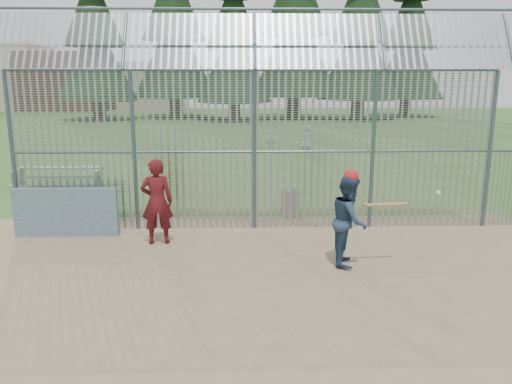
{
  "coord_description": "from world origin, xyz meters",
  "views": [
    {
      "loc": [
        -0.31,
        -8.92,
        3.76
      ],
      "look_at": [
        0.0,
        2.0,
        1.3
      ],
      "focal_mm": 35.0,
      "sensor_mm": 36.0,
      "label": 1
    }
  ],
  "objects_px": {
    "dugout_wall": "(66,212)",
    "trash_can": "(290,204)",
    "onlooker": "(157,202)",
    "batter": "(349,220)",
    "bleacher": "(58,178)"
  },
  "relations": [
    {
      "from": "dugout_wall",
      "to": "trash_can",
      "type": "bearing_deg",
      "value": 16.42
    },
    {
      "from": "trash_can",
      "to": "onlooker",
      "type": "bearing_deg",
      "value": -145.69
    },
    {
      "from": "batter",
      "to": "bleacher",
      "type": "height_order",
      "value": "batter"
    },
    {
      "from": "trash_can",
      "to": "dugout_wall",
      "type": "bearing_deg",
      "value": -163.58
    },
    {
      "from": "dugout_wall",
      "to": "onlooker",
      "type": "bearing_deg",
      "value": -14.56
    },
    {
      "from": "batter",
      "to": "trash_can",
      "type": "bearing_deg",
      "value": 25.54
    },
    {
      "from": "batter",
      "to": "onlooker",
      "type": "distance_m",
      "value": 4.4
    },
    {
      "from": "batter",
      "to": "onlooker",
      "type": "bearing_deg",
      "value": 83.59
    },
    {
      "from": "bleacher",
      "to": "onlooker",
      "type": "bearing_deg",
      "value": -53.83
    },
    {
      "from": "dugout_wall",
      "to": "trash_can",
      "type": "height_order",
      "value": "dugout_wall"
    },
    {
      "from": "batter",
      "to": "bleacher",
      "type": "distance_m",
      "value": 11.48
    },
    {
      "from": "dugout_wall",
      "to": "batter",
      "type": "height_order",
      "value": "batter"
    },
    {
      "from": "dugout_wall",
      "to": "bleacher",
      "type": "bearing_deg",
      "value": 111.3
    },
    {
      "from": "onlooker",
      "to": "bleacher",
      "type": "height_order",
      "value": "onlooker"
    },
    {
      "from": "dugout_wall",
      "to": "bleacher",
      "type": "xyz_separation_m",
      "value": [
        -2.15,
        5.51,
        -0.21
      ]
    }
  ]
}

